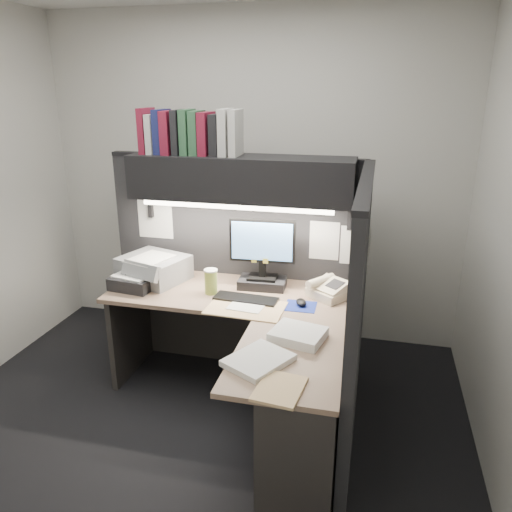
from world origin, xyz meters
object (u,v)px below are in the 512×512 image
(monitor, at_px, (262,261))
(coffee_cup, at_px, (211,282))
(desk, at_px, (257,377))
(keyboard, at_px, (246,299))
(overhead_shelf, at_px, (241,178))
(printer, at_px, (154,268))
(notebook_stack, at_px, (134,282))
(telephone, at_px, (330,290))

(monitor, distance_m, coffee_cup, 0.39)
(desk, height_order, keyboard, keyboard)
(overhead_shelf, xyz_separation_m, printer, (-0.65, -0.10, -0.68))
(overhead_shelf, xyz_separation_m, keyboard, (0.11, -0.30, -0.76))
(coffee_cup, xyz_separation_m, printer, (-0.49, 0.15, 0.01))
(coffee_cup, height_order, printer, printer)
(desk, xyz_separation_m, keyboard, (-0.19, 0.45, 0.30))
(overhead_shelf, bearing_deg, coffee_cup, -122.33)
(keyboard, bearing_deg, coffee_cup, 170.63)
(desk, bearing_deg, notebook_stack, 154.93)
(overhead_shelf, distance_m, telephone, 0.98)
(keyboard, distance_m, telephone, 0.58)
(desk, distance_m, keyboard, 0.57)
(keyboard, distance_m, printer, 0.79)
(telephone, height_order, notebook_stack, telephone)
(monitor, bearing_deg, overhead_shelf, 160.35)
(keyboard, height_order, coffee_cup, coffee_cup)
(coffee_cup, bearing_deg, keyboard, -13.28)
(monitor, distance_m, keyboard, 0.32)
(keyboard, bearing_deg, overhead_shelf, 114.28)
(overhead_shelf, xyz_separation_m, telephone, (0.66, -0.10, -0.72))
(telephone, distance_m, notebook_stack, 1.38)
(desk, relative_size, keyboard, 3.96)
(overhead_shelf, height_order, coffee_cup, overhead_shelf)
(desk, height_order, coffee_cup, coffee_cup)
(monitor, bearing_deg, keyboard, -105.09)
(keyboard, relative_size, coffee_cup, 2.60)
(notebook_stack, bearing_deg, overhead_shelf, 21.04)
(notebook_stack, bearing_deg, coffee_cup, 3.45)
(desk, distance_m, telephone, 0.81)
(desk, bearing_deg, telephone, 61.39)
(telephone, bearing_deg, overhead_shelf, -153.02)
(telephone, bearing_deg, printer, -144.53)
(desk, bearing_deg, keyboard, 112.74)
(monitor, xyz_separation_m, keyboard, (-0.05, -0.26, -0.19))
(monitor, relative_size, printer, 1.12)
(desk, relative_size, coffee_cup, 10.29)
(overhead_shelf, bearing_deg, monitor, -16.41)
(telephone, xyz_separation_m, notebook_stack, (-1.37, -0.18, -0.00))
(keyboard, bearing_deg, telephone, 24.54)
(telephone, distance_m, coffee_cup, 0.82)
(coffee_cup, bearing_deg, telephone, 9.92)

